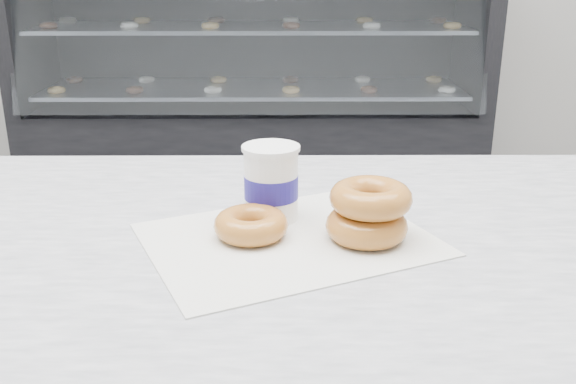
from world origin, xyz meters
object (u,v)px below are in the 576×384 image
(donut_single, at_px, (251,225))
(donut_stack, at_px, (369,212))
(display_case, at_px, (254,105))
(coffee_cup, at_px, (271,182))

(donut_single, relative_size, donut_stack, 0.71)
(display_case, bearing_deg, donut_single, -87.44)
(display_case, height_order, coffee_cup, display_case)
(donut_stack, bearing_deg, display_case, 95.61)
(donut_stack, height_order, coffee_cup, coffee_cup)
(coffee_cup, bearing_deg, donut_stack, -51.60)
(display_case, distance_m, donut_stack, 2.76)
(display_case, xyz_separation_m, coffee_cup, (0.15, -2.64, 0.46))
(donut_single, xyz_separation_m, donut_stack, (0.15, -0.01, 0.02))
(display_case, bearing_deg, coffee_cup, -86.85)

